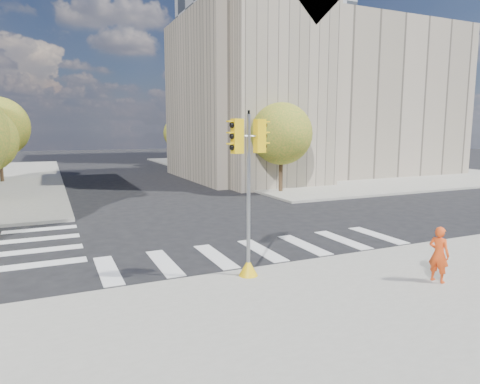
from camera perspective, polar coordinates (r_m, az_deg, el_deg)
name	(u,v)px	position (r m, az deg, el deg)	size (l,w,h in m)	color
ground	(241,238)	(17.50, 0.18, -6.10)	(160.00, 160.00, 0.00)	black
sidewalk_far_right	(306,167)	(49.64, 8.86, 3.34)	(28.00, 40.00, 0.15)	gray
civic_building	(309,98)	(41.38, 9.16, 12.30)	(26.00, 16.00, 19.39)	gray
office_tower	(260,55)	(65.20, 2.67, 17.78)	(20.00, 18.00, 30.00)	#9EA0A3
tree_re_near	(281,134)	(29.27, 5.53, 7.73)	(4.20, 4.20, 6.16)	#382616
tree_re_mid	(217,129)	(40.14, -3.07, 8.36)	(4.60, 4.60, 6.66)	#382616
tree_re_far	(180,133)	(51.51, -7.94, 7.76)	(4.00, 4.00, 5.88)	#382616
lamp_near	(261,126)	(33.03, 2.82, 8.74)	(0.35, 0.18, 8.11)	black
lamp_far	(201,127)	(45.94, -5.22, 8.63)	(0.35, 0.18, 8.11)	black
traffic_signal	(248,207)	(12.19, 1.14, -2.06)	(1.08, 0.56, 4.75)	#E4B30C
photographer	(439,254)	(13.20, 24.98, -7.53)	(0.57, 0.38, 1.58)	#E84815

